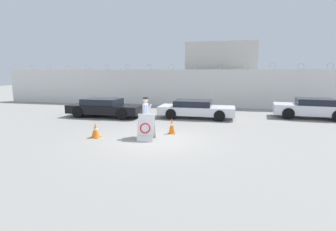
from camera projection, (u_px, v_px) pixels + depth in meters
name	position (u px, v px, depth m)	size (l,w,h in m)	color
ground_plane	(157.00, 140.00, 11.03)	(90.00, 90.00, 0.00)	gray
perimeter_wall	(195.00, 88.00, 21.46)	(36.00, 0.30, 3.50)	silver
building_block	(222.00, 74.00, 25.08)	(6.04, 6.06, 5.40)	beige
barricade_sign	(146.00, 127.00, 10.97)	(0.76, 0.94, 1.10)	white
security_guard	(146.00, 115.00, 11.51)	(0.37, 0.66, 1.74)	black
traffic_cone_near	(96.00, 130.00, 11.40)	(0.43, 0.43, 0.64)	orange
traffic_cone_mid	(172.00, 126.00, 12.14)	(0.34, 0.34, 0.74)	orange
parked_car_front_coupe	(105.00, 107.00, 16.73)	(4.73, 1.92, 1.17)	black
parked_car_rear_sedan	(196.00, 109.00, 16.31)	(4.66, 2.00, 1.10)	black
parked_car_far_side	(311.00, 108.00, 16.14)	(4.39, 2.21, 1.23)	black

